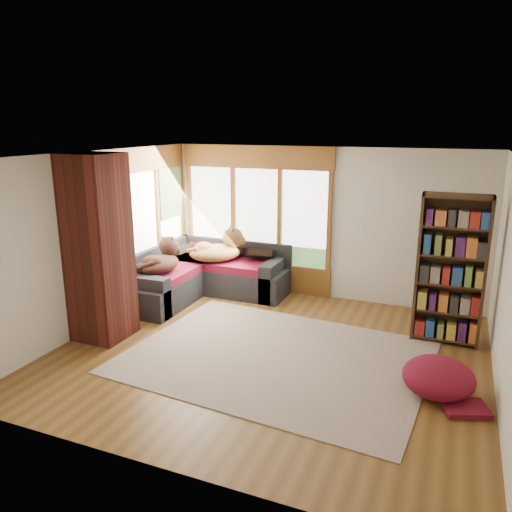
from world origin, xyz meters
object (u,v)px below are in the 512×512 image
Objects in this scene: sectional_sofa at (200,279)px; pouf at (439,376)px; brick_chimney at (98,248)px; dog_tan at (219,250)px; area_rug at (276,357)px; dog_brindle at (162,261)px; bookshelf at (451,270)px.

pouf is at bearing -26.14° from sectional_sofa.
brick_chimney reaches higher than dog_tan.
pouf is (2.01, -0.18, 0.22)m from area_rug.
dog_brindle is (-0.34, -0.66, 0.47)m from sectional_sofa.
pouf is at bearing -5.16° from area_rug.
area_rug is 4.72× the size of pouf.
bookshelf is 1.75m from pouf.
sectional_sofa is 2.74m from area_rug.
area_rug is 2.03m from pouf.
dog_brindle reaches higher than sectional_sofa.
area_rug is (2.53, 0.29, -1.29)m from brick_chimney.
sectional_sofa is 4.53m from pouf.
dog_tan reaches higher than area_rug.
sectional_sofa is 2.76× the size of pouf.
bookshelf is (4.54, 1.65, -0.26)m from brick_chimney.
sectional_sofa is 4.18m from bookshelf.
dog_brindle is (0.10, 1.38, -0.53)m from brick_chimney.
brick_chimney is at bearing -173.57° from area_rug.
brick_chimney is 1.48m from dog_brindle.
sectional_sofa reaches higher than area_rug.
area_rug is 4.23× the size of dog_brindle.
pouf is (-0.01, -1.55, -0.81)m from bookshelf.
dog_tan is at bearing 44.45° from sectional_sofa.
dog_brindle is at bearing -158.00° from dog_tan.
area_rug is at bearing -112.30° from dog_brindle.
dog_brindle is (-2.43, 1.10, 0.77)m from area_rug.
pouf is at bearing -64.87° from dog_tan.
sectional_sofa reaches higher than pouf.
pouf is at bearing 1.31° from brick_chimney.
bookshelf is (4.09, -0.40, 0.74)m from sectional_sofa.
sectional_sofa is at bearing 139.75° from area_rug.
brick_chimney is 2.47m from dog_tan.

